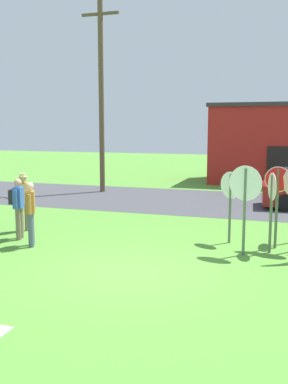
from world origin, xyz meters
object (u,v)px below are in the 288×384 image
utility_pole (101,95)px  person_in_dark_shirt (23,199)px  person_near_signs (18,204)px  person_holding_notes (31,210)px  stop_sign_leaning_left (230,195)px  stop_sign_leaning_right (277,194)px  stop_sign_tallest (245,194)px  stop_sign_far_back (272,199)px

utility_pole → person_in_dark_shirt: bearing=-83.1°
person_near_signs → person_in_dark_shirt: 0.92m
person_in_dark_shirt → person_holding_notes: person_in_dark_shirt is taller
utility_pole → stop_sign_leaning_left: size_ratio=4.54×
utility_pole → person_holding_notes: utility_pole is taller
utility_pole → stop_sign_leaning_left: bearing=-47.6°
stop_sign_leaning_left → person_in_dark_shirt: (-5.99, -0.56, -0.32)m
stop_sign_leaning_right → person_holding_notes: stop_sign_leaning_right is taller
stop_sign_tallest → person_near_signs: bearing=-176.8°
utility_pole → stop_sign_far_back: (8.06, -8.29, -3.21)m
stop_sign_tallest → utility_pole: bearing=130.6°
stop_sign_leaning_left → person_in_dark_shirt: size_ratio=1.11×
stop_sign_leaning_right → person_near_signs: stop_sign_leaning_right is taller
stop_sign_leaning_left → person_in_dark_shirt: bearing=-174.7°
utility_pole → stop_sign_far_back: 12.00m
person_in_dark_shirt → stop_sign_tallest: bearing=-4.4°
person_in_dark_shirt → stop_sign_far_back: bearing=-0.7°
stop_sign_tallest → person_in_dark_shirt: (-6.46, 0.50, -0.52)m
stop_sign_far_back → person_holding_notes: 6.11m
person_holding_notes → stop_sign_tallest: bearing=9.3°
stop_sign_leaning_left → stop_sign_leaning_right: bearing=-8.2°
stop_sign_far_back → person_near_signs: size_ratio=1.18×
stop_sign_leaning_left → person_in_dark_shirt: stop_sign_leaning_left is taller
person_near_signs → person_in_dark_shirt: size_ratio=0.97×
stop_sign_far_back → person_in_dark_shirt: stop_sign_far_back is taller
stop_sign_tallest → person_in_dark_shirt: 6.50m
utility_pole → stop_sign_tallest: (7.46, -8.70, -3.05)m
stop_sign_leaning_right → stop_sign_tallest: (-0.72, -0.89, 0.09)m
stop_sign_leaning_right → person_in_dark_shirt: 7.21m
stop_sign_far_back → utility_pole: bearing=134.2°
stop_sign_tallest → person_near_signs: stop_sign_tallest is taller
stop_sign_tallest → person_holding_notes: (-5.36, -0.88, -0.55)m
utility_pole → person_in_dark_shirt: size_ratio=5.03×
stop_sign_far_back → stop_sign_leaning_left: bearing=148.9°
stop_sign_far_back → person_near_signs: bearing=-173.6°
person_holding_notes → person_in_dark_shirt: bearing=128.7°
utility_pole → stop_sign_leaning_left: 10.85m
person_holding_notes → person_near_signs: bearing=143.8°
stop_sign_tallest → stop_sign_leaning_right: bearing=50.9°
person_holding_notes → stop_sign_leaning_right: bearing=16.2°
stop_sign_leaning_right → stop_sign_leaning_left: bearing=171.8°
stop_sign_far_back → person_holding_notes: (-5.96, -1.29, -0.40)m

